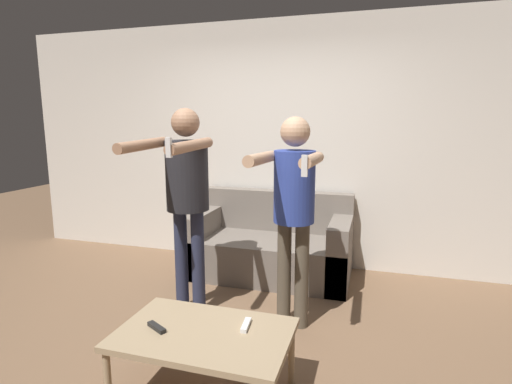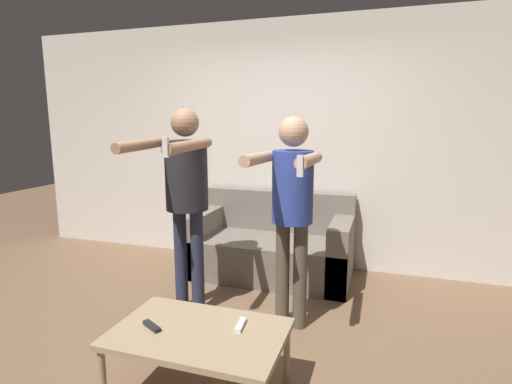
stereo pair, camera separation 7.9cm
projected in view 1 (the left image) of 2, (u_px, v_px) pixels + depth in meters
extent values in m
plane|color=brown|center=(220.00, 339.00, 3.00)|extent=(14.00, 14.00, 0.00)
cube|color=silver|center=(278.00, 145.00, 4.47)|extent=(6.40, 0.06, 2.70)
cube|color=slate|center=(269.00, 257.00, 4.21)|extent=(1.67, 0.83, 0.41)
cube|color=slate|center=(277.00, 210.00, 4.45)|extent=(1.67, 0.16, 0.45)
cube|color=slate|center=(205.00, 240.00, 4.40)|extent=(0.20, 0.83, 0.66)
cube|color=slate|center=(340.00, 252.00, 3.98)|extent=(0.20, 0.83, 0.66)
cylinder|color=#282D47|center=(181.00, 260.00, 3.42)|extent=(0.11, 0.11, 0.89)
cylinder|color=#282D47|center=(198.00, 262.00, 3.37)|extent=(0.11, 0.11, 0.89)
cylinder|color=#232328|center=(187.00, 176.00, 3.26)|extent=(0.35, 0.35, 0.57)
sphere|color=#A87A5B|center=(185.00, 122.00, 3.19)|extent=(0.23, 0.23, 0.23)
cylinder|color=#A87A5B|center=(143.00, 145.00, 2.97)|extent=(0.08, 0.64, 0.10)
cylinder|color=#A87A5B|center=(191.00, 146.00, 2.86)|extent=(0.08, 0.64, 0.10)
cube|color=white|center=(169.00, 147.00, 2.56)|extent=(0.04, 0.03, 0.13)
cylinder|color=brown|center=(284.00, 273.00, 3.16)|extent=(0.11, 0.11, 0.86)
cylinder|color=brown|center=(302.00, 275.00, 3.12)|extent=(0.11, 0.11, 0.86)
cylinder|color=#2D429E|center=(294.00, 187.00, 3.02)|extent=(0.31, 0.31, 0.55)
sphere|color=tan|center=(295.00, 132.00, 2.95)|extent=(0.22, 0.22, 0.22)
cylinder|color=tan|center=(261.00, 158.00, 2.75)|extent=(0.08, 0.60, 0.09)
cylinder|color=tan|center=(312.00, 160.00, 2.65)|extent=(0.08, 0.60, 0.09)
cube|color=white|center=(305.00, 166.00, 2.37)|extent=(0.04, 0.03, 0.13)
cube|color=tan|center=(204.00, 334.00, 2.29)|extent=(0.99, 0.64, 0.04)
cylinder|color=tan|center=(108.00, 383.00, 2.20)|extent=(0.04, 0.04, 0.40)
cylinder|color=tan|center=(160.00, 333.00, 2.72)|extent=(0.04, 0.04, 0.40)
cylinder|color=tan|center=(291.00, 355.00, 2.46)|extent=(0.04, 0.04, 0.40)
cube|color=black|center=(157.00, 327.00, 2.31)|extent=(0.15, 0.10, 0.02)
cube|color=white|center=(246.00, 325.00, 2.33)|extent=(0.05, 0.15, 0.02)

